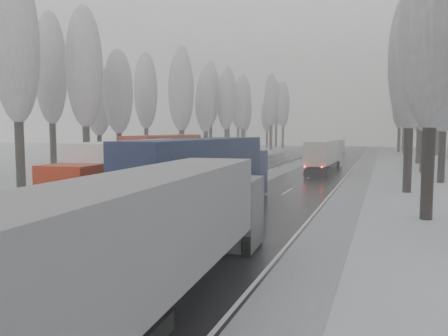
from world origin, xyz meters
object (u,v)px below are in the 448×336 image
Objects in this scene: truck_red_white at (134,169)px; truck_red_red at (161,154)px; truck_grey_tarp at (166,229)px; truck_blue_box at (208,169)px; box_truck_distant at (339,146)px; truck_cream_box at (325,154)px.

truck_red_red is at bearing 106.73° from truck_red_white.
truck_grey_tarp is at bearing -60.12° from truck_red_white.
truck_grey_tarp is 15.33m from truck_blue_box.
truck_blue_box is 77.05m from box_truck_distant.
truck_blue_box reaches higher than box_truck_distant.
truck_grey_tarp is 17.08m from truck_red_white.
truck_blue_box is at bearing -94.72° from box_truck_distant.
truck_cream_box is 48.95m from box_truck_distant.
truck_red_white is (-8.66, -28.73, 0.31)m from truck_cream_box.
truck_red_red is (-14.17, -14.82, 0.43)m from truck_cream_box.
box_truck_distant is (0.73, 77.04, -1.16)m from truck_blue_box.
truck_blue_box reaches higher than truck_grey_tarp.
truck_grey_tarp is at bearing -69.11° from truck_blue_box.
truck_cream_box is 0.87× the size of truck_red_white.
truck_grey_tarp is 31.84m from truck_red_red.
box_truck_distant is (-2.94, 48.85, -0.74)m from truck_cream_box.
truck_cream_box is 1.87× the size of box_truck_distant.
truck_cream_box is (-1.08, 42.76, -0.09)m from truck_grey_tarp.
truck_cream_box is at bearing 85.42° from truck_blue_box.
truck_cream_box is 0.84× the size of truck_red_red.
truck_blue_box is 1.04× the size of truck_red_white.
truck_grey_tarp is 1.04× the size of truck_cream_box.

